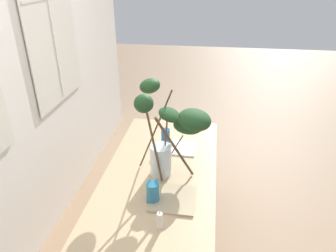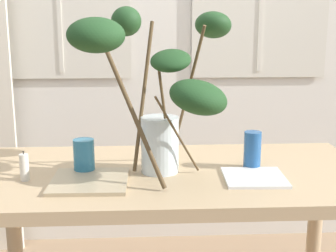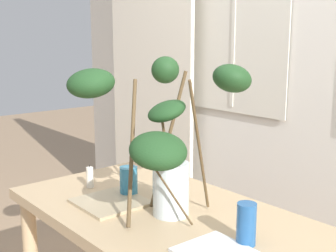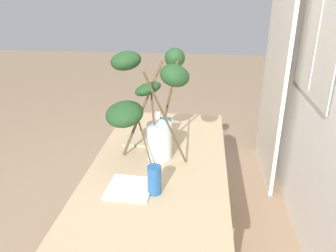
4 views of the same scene
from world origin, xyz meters
name	(u,v)px [view 2 (image 2 of 4)]	position (x,y,z in m)	size (l,w,h in m)	color
back_wall_with_windows	(161,14)	(0.00, 1.00, 1.34)	(4.39, 0.14, 2.65)	silver
dining_table	(171,194)	(0.00, 0.00, 0.64)	(1.54, 0.76, 0.74)	tan
vase_with_branches	(161,86)	(-0.04, -0.08, 1.08)	(0.64, 0.57, 0.63)	silver
drinking_glass_blue_left	(84,156)	(-0.33, -0.01, 0.80)	(0.08, 0.08, 0.13)	teal
drinking_glass_blue_right	(252,150)	(0.32, 0.02, 0.81)	(0.07, 0.07, 0.15)	#235693
plate_square_left	(90,181)	(-0.30, -0.12, 0.74)	(0.27, 0.27, 0.01)	tan
plate_square_right	(254,178)	(0.30, -0.11, 0.74)	(0.22, 0.22, 0.01)	white
pillar_candle	(24,167)	(-0.54, -0.08, 0.79)	(0.03, 0.03, 0.11)	silver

